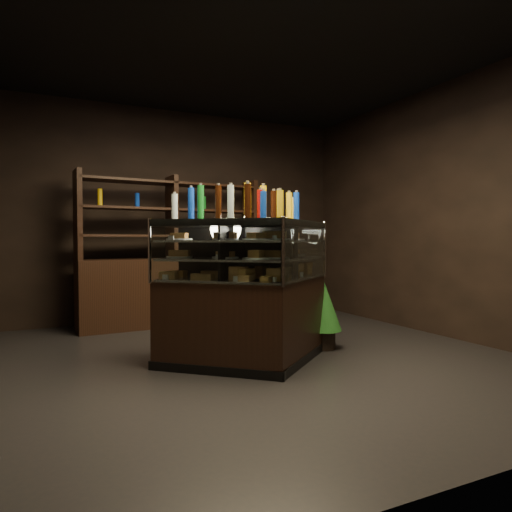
{
  "coord_description": "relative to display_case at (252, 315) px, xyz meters",
  "views": [
    {
      "loc": [
        -1.83,
        -3.97,
        1.14
      ],
      "look_at": [
        -0.07,
        -0.28,
        1.0
      ],
      "focal_mm": 32.0,
      "sensor_mm": 36.0,
      "label": 1
    }
  ],
  "objects": [
    {
      "name": "display_case",
      "position": [
        0.0,
        0.0,
        0.0
      ],
      "size": [
        1.84,
        1.27,
        1.34
      ],
      "rotation": [
        0.0,
        0.0,
        -0.01
      ],
      "color": "black",
      "rests_on": "ground"
    },
    {
      "name": "back_shelving",
      "position": [
        -0.15,
        2.21,
        0.15
      ],
      "size": [
        2.46,
        0.59,
        2.0
      ],
      "rotation": [
        0.0,
        0.0,
        0.07
      ],
      "color": "black",
      "rests_on": "ground"
    },
    {
      "name": "food_display",
      "position": [
        -0.0,
        -0.0,
        0.56
      ],
      "size": [
        1.5,
        0.86,
        0.42
      ],
      "color": "#BF9144",
      "rests_on": "display_case"
    },
    {
      "name": "potted_conifer",
      "position": [
        0.92,
        0.2,
        0.03
      ],
      "size": [
        0.39,
        0.39,
        0.84
      ],
      "rotation": [
        0.0,
        0.0,
        -0.19
      ],
      "color": "black",
      "rests_on": "ground"
    },
    {
      "name": "bottles_top",
      "position": [
        0.0,
        0.0,
        1.02
      ],
      "size": [
        1.33,
        0.72,
        0.3
      ],
      "color": "yellow",
      "rests_on": "display_case"
    },
    {
      "name": "room_shell",
      "position": [
        0.07,
        0.16,
        1.49
      ],
      "size": [
        5.02,
        5.02,
        3.01
      ],
      "color": "black",
      "rests_on": "ground"
    },
    {
      "name": "ground",
      "position": [
        0.07,
        0.16,
        -0.45
      ],
      "size": [
        5.0,
        5.0,
        0.0
      ],
      "primitive_type": "plane",
      "color": "black",
      "rests_on": "ground"
    }
  ]
}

